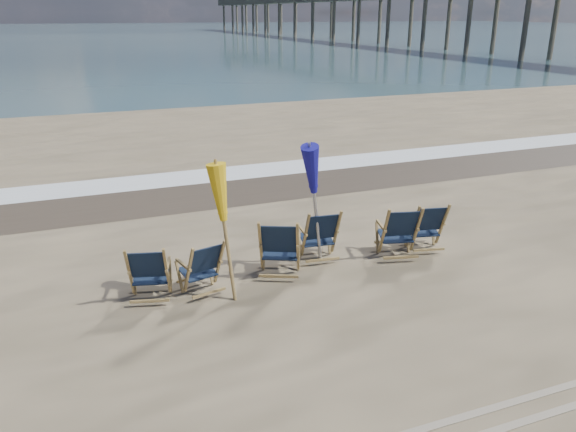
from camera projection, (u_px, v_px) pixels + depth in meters
name	position (u px, v px, depth m)	size (l,w,h in m)	color
ocean	(75.00, 33.00, 120.02)	(400.00, 400.00, 0.00)	#3C5C64
surf_foam	(206.00, 176.00, 15.20)	(200.00, 1.40, 0.01)	silver
wet_sand_strip	(221.00, 191.00, 13.89)	(200.00, 2.60, 0.00)	#42362A
beach_chair_0	(167.00, 273.00, 8.40)	(0.62, 0.70, 0.98)	#111D33
beach_chair_1	(220.00, 264.00, 8.74)	(0.60, 0.68, 0.94)	#111D33
beach_chair_2	(298.00, 249.00, 9.12)	(0.69, 0.78, 1.08)	#111D33
beach_chair_3	(336.00, 234.00, 9.83)	(0.65, 0.73, 1.02)	#111D33
beach_chair_4	(417.00, 232.00, 9.88)	(0.67, 0.76, 1.05)	#111D33
beach_chair_5	(443.00, 226.00, 10.22)	(0.63, 0.71, 0.99)	#111D33
umbrella_yellow	(225.00, 200.00, 8.13)	(0.30, 0.30, 2.12)	olive
umbrella_blue	(317.00, 169.00, 9.19)	(0.30, 0.30, 2.28)	#A5A5AD
fishing_pier	(350.00, 9.00, 84.12)	(4.40, 140.00, 9.30)	brown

